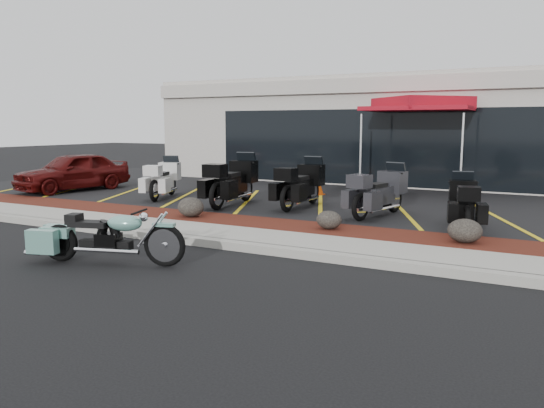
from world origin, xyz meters
The scene contains 18 objects.
ground centered at (0.00, 0.00, 0.00)m, with size 90.00×90.00×0.00m, color black.
curb centered at (0.00, 0.90, 0.07)m, with size 24.00×0.25×0.15m, color gray.
sidewalk centered at (0.00, 1.60, 0.07)m, with size 24.00×1.20×0.15m, color gray.
mulch_bed centered at (0.00, 2.80, 0.08)m, with size 24.00×1.20×0.16m, color #37160C.
upper_lot centered at (0.00, 8.20, 0.07)m, with size 26.00×9.60×0.15m, color black.
dealership_building centered at (0.00, 14.47, 2.01)m, with size 18.00×8.16×4.00m.
boulder_left centered at (-2.02, 2.65, 0.39)m, with size 0.64×0.53×0.45m, color black.
boulder_mid centered at (1.34, 2.75, 0.35)m, with size 0.53×0.44×0.37m, color black.
boulder_right centered at (3.98, 2.68, 0.38)m, with size 0.61×0.51×0.43m, color black.
hero_cruiser centered at (-0.13, -0.67, 0.46)m, with size 2.63×0.67×0.93m, color #67A092, non-canonical shape.
touring_white centered at (-4.90, 5.63, 0.75)m, with size 2.06×0.79×1.20m, color silver, non-canonical shape.
touring_black_front centered at (-2.19, 5.49, 0.84)m, with size 2.36×0.90×1.38m, color black, non-canonical shape.
touring_black_mid centered at (-0.35, 5.91, 0.79)m, with size 2.22×0.85×1.29m, color black, non-canonical shape.
touring_grey centered at (1.99, 5.45, 0.76)m, with size 2.11×0.81×1.23m, color #2B2B2F, non-canonical shape.
touring_black_rear centered at (3.62, 4.82, 0.71)m, with size 1.94×0.74×1.13m, color black, non-canonical shape.
parked_car centered at (-8.41, 5.04, 0.77)m, with size 1.47×3.65×1.24m, color #460A0A.
traffic_cone centered at (-0.92, 7.71, 0.40)m, with size 0.32×0.32×0.50m, color #D84907.
popup_canopy centered at (1.57, 10.17, 2.86)m, with size 3.59×3.59×2.98m.
Camera 1 is at (5.18, -7.22, 2.26)m, focal length 35.00 mm.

